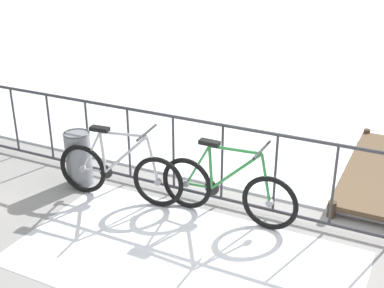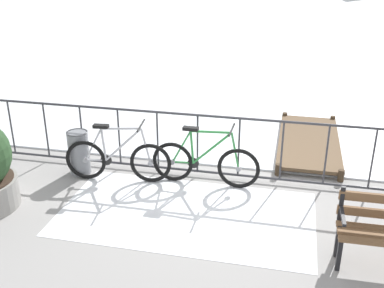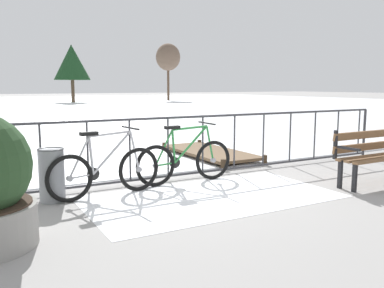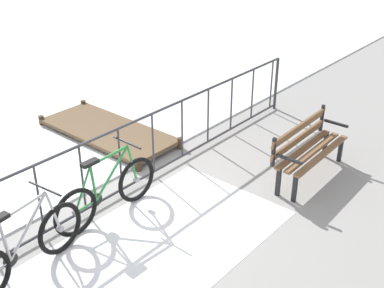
% 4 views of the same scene
% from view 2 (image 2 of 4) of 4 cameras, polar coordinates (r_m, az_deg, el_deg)
% --- Properties ---
extents(ground_plane, '(160.00, 160.00, 0.00)m').
position_cam_2_polar(ground_plane, '(7.60, 3.12, -4.11)').
color(ground_plane, gray).
extents(snow_patch, '(3.55, 1.95, 0.01)m').
position_cam_2_polar(snow_patch, '(6.61, -0.70, -8.52)').
color(snow_patch, white).
rests_on(snow_patch, ground).
extents(railing_fence, '(9.06, 0.06, 1.07)m').
position_cam_2_polar(railing_fence, '(7.36, 3.21, -0.23)').
color(railing_fence, '#38383D').
rests_on(railing_fence, ground).
extents(bicycle_near_railing, '(1.71, 0.52, 0.97)m').
position_cam_2_polar(bicycle_near_railing, '(7.44, -9.12, -1.88)').
color(bicycle_near_railing, black).
rests_on(bicycle_near_railing, ground).
extents(bicycle_second, '(1.71, 0.52, 0.97)m').
position_cam_2_polar(bicycle_second, '(7.23, 1.59, -2.34)').
color(bicycle_second, black).
rests_on(bicycle_second, ground).
extents(trash_bin, '(0.35, 0.35, 0.73)m').
position_cam_2_polar(trash_bin, '(7.81, -13.71, -0.98)').
color(trash_bin, gray).
rests_on(trash_bin, ground).
extents(wooden_dock, '(1.10, 2.70, 0.20)m').
position_cam_2_polar(wooden_dock, '(8.94, 14.14, 0.33)').
color(wooden_dock, brown).
rests_on(wooden_dock, ground).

